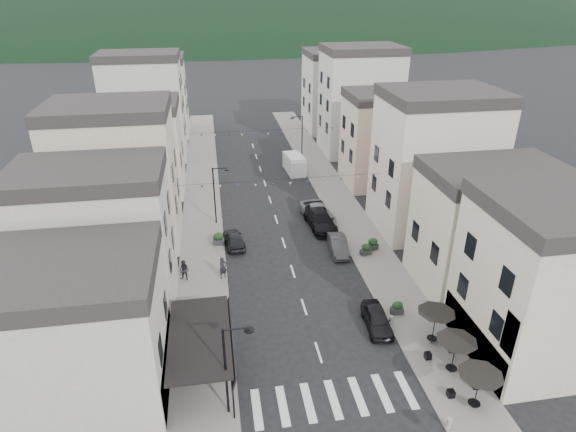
# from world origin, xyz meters

# --- Properties ---
(ground) EXTENTS (700.00, 700.00, 0.00)m
(ground) POSITION_xyz_m (0.00, 0.00, 0.00)
(ground) COLOR black
(ground) RESTS_ON ground
(sidewalk_left) EXTENTS (4.00, 76.00, 0.12)m
(sidewalk_left) POSITION_xyz_m (-7.50, 32.00, 0.06)
(sidewalk_left) COLOR slate
(sidewalk_left) RESTS_ON ground
(sidewalk_right) EXTENTS (4.00, 76.00, 0.12)m
(sidewalk_right) POSITION_xyz_m (7.50, 32.00, 0.06)
(sidewalk_right) COLOR slate
(sidewalk_right) RESTS_ON ground
(hill_backdrop) EXTENTS (640.00, 360.00, 70.00)m
(hill_backdrop) POSITION_xyz_m (0.00, 300.00, 0.00)
(hill_backdrop) COLOR black
(hill_backdrop) RESTS_ON ground
(boutique_building) EXTENTS (12.00, 8.00, 8.00)m
(boutique_building) POSITION_xyz_m (-15.50, 5.00, 4.00)
(boutique_building) COLOR #AFACA1
(boutique_building) RESTS_ON ground
(bistro_building) EXTENTS (10.00, 8.00, 10.00)m
(bistro_building) POSITION_xyz_m (14.50, 4.00, 5.00)
(bistro_building) COLOR #BFB398
(bistro_building) RESTS_ON ground
(boutique_awning) EXTENTS (3.77, 7.50, 3.28)m
(boutique_awning) POSITION_xyz_m (-7.25, 5.00, 3.11)
(boutique_awning) COLOR black
(boutique_awning) RESTS_ON ground
(buildings_row_left) EXTENTS (10.20, 54.16, 14.00)m
(buildings_row_left) POSITION_xyz_m (-14.50, 37.75, 6.12)
(buildings_row_left) COLOR #AFACA1
(buildings_row_left) RESTS_ON ground
(buildings_row_right) EXTENTS (10.20, 54.16, 14.50)m
(buildings_row_right) POSITION_xyz_m (14.50, 36.59, 6.32)
(buildings_row_right) COLOR #BFB398
(buildings_row_right) RESTS_ON ground
(cafe_terrace) EXTENTS (2.50, 8.10, 2.53)m
(cafe_terrace) POSITION_xyz_m (7.70, 2.80, 2.36)
(cafe_terrace) COLOR black
(cafe_terrace) RESTS_ON ground
(streetlamp_left_near) EXTENTS (1.70, 0.56, 6.00)m
(streetlamp_left_near) POSITION_xyz_m (-5.82, 2.00, 3.70)
(streetlamp_left_near) COLOR black
(streetlamp_left_near) RESTS_ON ground
(streetlamp_left_far) EXTENTS (1.70, 0.56, 6.00)m
(streetlamp_left_far) POSITION_xyz_m (-5.82, 26.00, 3.70)
(streetlamp_left_far) COLOR black
(streetlamp_left_far) RESTS_ON ground
(streetlamp_right_far) EXTENTS (1.70, 0.56, 6.00)m
(streetlamp_right_far) POSITION_xyz_m (5.82, 44.00, 3.70)
(streetlamp_right_far) COLOR black
(streetlamp_right_far) RESTS_ON ground
(bollards) EXTENTS (11.66, 10.26, 0.60)m
(bollards) POSITION_xyz_m (0.00, 5.50, 0.42)
(bollards) COLOR gray
(bollards) RESTS_ON ground
(bunting_near) EXTENTS (19.00, 0.28, 0.62)m
(bunting_near) POSITION_xyz_m (0.00, 22.00, 5.65)
(bunting_near) COLOR black
(bunting_near) RESTS_ON ground
(bunting_far) EXTENTS (19.00, 0.28, 0.62)m
(bunting_far) POSITION_xyz_m (0.00, 38.00, 5.65)
(bunting_far) COLOR black
(bunting_far) RESTS_ON ground
(parked_car_a) EXTENTS (1.88, 4.16, 1.39)m
(parked_car_a) POSITION_xyz_m (4.60, 7.89, 0.69)
(parked_car_a) COLOR black
(parked_car_a) RESTS_ON ground
(parked_car_b) EXTENTS (1.75, 4.26, 1.37)m
(parked_car_b) POSITION_xyz_m (4.60, 18.54, 0.69)
(parked_car_b) COLOR #313134
(parked_car_b) RESTS_ON ground
(parked_car_c) EXTENTS (3.16, 5.86, 1.56)m
(parked_car_c) POSITION_xyz_m (4.17, 25.27, 0.78)
(parked_car_c) COLOR gray
(parked_car_c) RESTS_ON ground
(parked_car_d) EXTENTS (2.75, 5.86, 1.65)m
(parked_car_d) POSITION_xyz_m (4.05, 23.58, 0.83)
(parked_car_d) COLOR black
(parked_car_d) RESTS_ON ground
(parked_car_e) EXTENTS (2.16, 4.26, 1.39)m
(parked_car_e) POSITION_xyz_m (-4.60, 21.21, 0.69)
(parked_car_e) COLOR black
(parked_car_e) RESTS_ON ground
(delivery_van) EXTENTS (2.28, 5.03, 2.35)m
(delivery_van) POSITION_xyz_m (4.21, 39.19, 1.15)
(delivery_van) COLOR white
(delivery_van) RESTS_ON ground
(pedestrian_a) EXTENTS (0.81, 0.70, 1.87)m
(pedestrian_a) POSITION_xyz_m (-5.80, 15.82, 1.06)
(pedestrian_a) COLOR black
(pedestrian_a) RESTS_ON sidewalk_left
(pedestrian_b) EXTENTS (1.06, 0.97, 1.78)m
(pedestrian_b) POSITION_xyz_m (-8.91, 16.00, 1.01)
(pedestrian_b) COLOR black
(pedestrian_b) RESTS_ON sidewalk_left
(planter_la) EXTENTS (1.16, 0.83, 1.17)m
(planter_la) POSITION_xyz_m (-6.00, 7.28, 0.69)
(planter_la) COLOR #2D2D30
(planter_la) RESTS_ON sidewalk_left
(planter_lb) EXTENTS (1.06, 0.59, 1.18)m
(planter_lb) POSITION_xyz_m (-6.00, 21.51, 0.69)
(planter_lb) COLOR #2B2B2D
(planter_lb) RESTS_ON sidewalk_left
(planter_ra) EXTENTS (1.00, 0.67, 1.04)m
(planter_ra) POSITION_xyz_m (6.52, 9.00, 0.62)
(planter_ra) COLOR #2D2E30
(planter_ra) RESTS_ON sidewalk_right
(planter_rb) EXTENTS (1.15, 0.88, 1.14)m
(planter_rb) POSITION_xyz_m (7.73, 18.28, 0.67)
(planter_rb) COLOR #29292B
(planter_rb) RESTS_ON sidewalk_right
(planter_rc) EXTENTS (1.04, 0.68, 1.09)m
(planter_rc) POSITION_xyz_m (6.85, 17.51, 0.65)
(planter_rc) COLOR #2C2C2E
(planter_rc) RESTS_ON sidewalk_right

